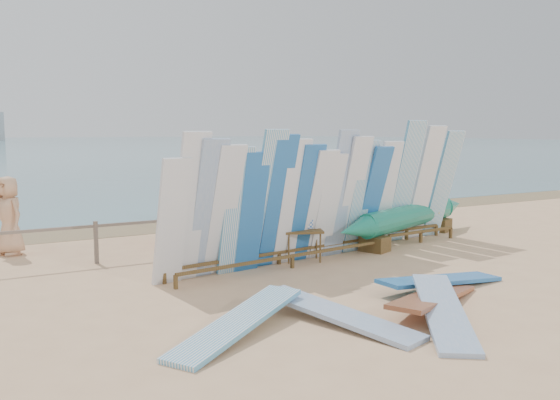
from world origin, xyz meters
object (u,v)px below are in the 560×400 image
side_surfboard_rack (415,187)px  beachgoer_6 (244,205)px  beachgoer_0 (9,216)px  stroller (279,223)px  flat_board_e (238,335)px  flat_board_d (441,288)px  flat_board_b (443,324)px  flat_board_a (338,323)px  main_surfboard_rack (285,206)px  beach_chair_left (183,236)px  outrigger_canoe (410,217)px  beachgoer_8 (356,202)px  beachgoer_9 (262,192)px  beachgoer_4 (228,205)px  beachgoer_extra_0 (370,193)px  beach_chair_right (174,236)px  vendor_table (303,244)px  beachgoer_5 (206,195)px  flat_board_c (433,306)px

side_surfboard_rack → beachgoer_6: 4.42m
beachgoer_0 → stroller: bearing=50.8°
flat_board_e → beachgoer_0: 7.68m
flat_board_d → flat_board_b: size_ratio=1.00×
side_surfboard_rack → flat_board_a: bearing=-145.3°
main_surfboard_rack → beach_chair_left: (-1.10, 3.04, -1.00)m
outrigger_canoe → beachgoer_0: size_ratio=3.53×
flat_board_d → beachgoer_8: bearing=-26.4°
flat_board_e → beachgoer_9: size_ratio=1.56×
outrigger_canoe → stroller: 3.34m
beachgoer_0 → beachgoer_6: bearing=57.2°
flat_board_a → beachgoer_4: beachgoer_4 is taller
beach_chair_left → flat_board_b: bearing=-88.2°
beachgoer_6 → beachgoer_extra_0: beachgoer_extra_0 is taller
flat_board_a → beach_chair_right: (-0.12, 6.75, 0.25)m
beachgoer_4 → beachgoer_6: bearing=96.3°
main_surfboard_rack → vendor_table: 1.10m
flat_board_e → beachgoer_8: 8.90m
beachgoer_9 → beachgoer_0: 7.62m
beachgoer_9 → beachgoer_extra_0: (2.83, -1.83, 0.01)m
main_surfboard_rack → outrigger_canoe: main_surfboard_rack is taller
flat_board_b → beachgoer_9: (2.40, 10.20, 0.86)m
flat_board_d → beachgoer_5: (-1.05, 8.27, 0.93)m
main_surfboard_rack → beachgoer_extra_0: 6.77m
main_surfboard_rack → side_surfboard_rack: size_ratio=1.88×
flat_board_b → beachgoer_5: bearing=123.0°
stroller → beachgoer_extra_0: bearing=1.8°
beachgoer_6 → main_surfboard_rack: bearing=102.2°
main_surfboard_rack → beachgoer_6: bearing=69.8°
beach_chair_left → beachgoer_5: 2.95m
side_surfboard_rack → beachgoer_4: side_surfboard_rack is taller
beachgoer_5 → vendor_table: bearing=-47.2°
side_surfboard_rack → beachgoer_9: side_surfboard_rack is taller
flat_board_c → beachgoer_5: bearing=-26.2°
stroller → beachgoer_0: size_ratio=0.61×
beachgoer_6 → beach_chair_right: bearing=31.1°
beachgoer_8 → beach_chair_left: bearing=32.2°
vendor_table → stroller: vendor_table is taller
beachgoer_0 → flat_board_b: bearing=4.1°
outrigger_canoe → flat_board_c: bearing=-150.0°
side_surfboard_rack → beachgoer_8: (-0.39, 1.96, -0.56)m
flat_board_d → beach_chair_right: 6.70m
main_surfboard_rack → vendor_table: size_ratio=5.23×
vendor_table → beachgoer_4: size_ratio=0.60×
beachgoer_0 → outrigger_canoe: bearing=44.3°
stroller → beachgoer_4: bearing=135.8°
flat_board_d → flat_board_b: (-1.40, -1.45, 0.00)m
flat_board_a → beach_chair_right: 6.75m
flat_board_e → beachgoer_4: size_ratio=1.49×
flat_board_b → stroller: 7.11m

